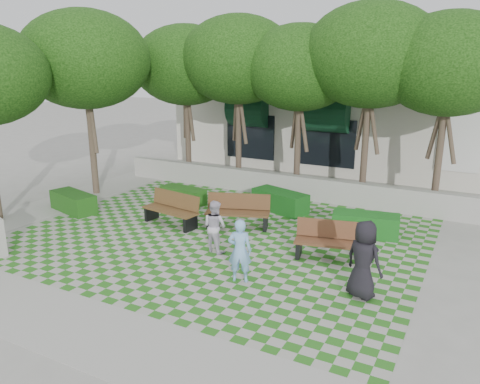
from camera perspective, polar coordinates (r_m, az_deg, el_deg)
The scene contains 17 objects.
ground at distance 13.73m, azimuth -4.81°, elevation -6.88°, with size 90.00×90.00×0.00m, color gray.
lawn at distance 14.51m, azimuth -2.68°, elevation -5.53°, with size 12.00×12.00×0.00m, color #2B721E.
sidewalk_south at distance 10.52m, azimuth -19.22°, elevation -15.24°, with size 16.00×2.00×0.01m, color #9E9B93.
sidewalk_west at distance 19.03m, azimuth -21.73°, elevation -1.47°, with size 2.00×12.00×0.01m, color #9E9B93.
retaining_wall at distance 18.82m, azimuth 5.35°, elevation 0.84°, with size 15.00×0.36×0.90m, color #9E9B93.
bench_east at distance 13.05m, azimuth 11.16°, elevation -5.96°, with size 2.09×1.07×1.05m.
bench_mid at distance 15.21m, azimuth -0.25°, elevation -2.43°, with size 2.17×1.33×1.08m.
bench_west at distance 15.63m, azimuth -8.31°, elevation -2.14°, with size 2.11×0.99×1.07m.
hedge_east at distance 15.09m, azimuth 15.05°, elevation -3.84°, with size 2.00×0.80×0.70m, color #16541B.
hedge_midright at distance 16.97m, azimuth 4.90°, elevation -1.12°, with size 2.09×0.83×0.73m, color #134817.
hedge_midleft at distance 17.94m, azimuth -6.93°, elevation -0.42°, with size 1.77×0.71×0.62m, color #1A4A13.
hedge_west at distance 17.90m, azimuth -19.65°, elevation -1.16°, with size 1.97×0.79×0.69m, color #174612.
person_blue at distance 11.46m, azimuth -0.02°, elevation -7.16°, with size 0.59×0.39×1.61m, color #7FB3E7.
person_dark at distance 11.04m, azimuth 14.84°, elevation -7.98°, with size 0.90×0.59×1.84m, color black.
person_white at distance 13.26m, azimuth -3.08°, elevation -4.19°, with size 0.73×0.57×1.50m, color silver.
tree_row at distance 18.76m, azimuth -0.02°, elevation 15.47°, with size 17.70×13.40×7.41m.
building at distance 25.57m, azimuth 14.36°, elevation 9.07°, with size 18.00×8.92×5.15m.
Camera 1 is at (6.91, -10.63, 5.26)m, focal length 35.00 mm.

